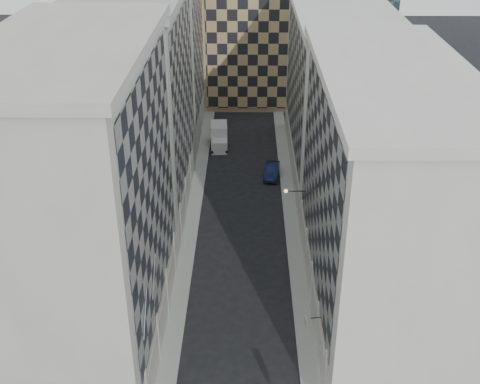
{
  "coord_description": "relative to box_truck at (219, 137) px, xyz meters",
  "views": [
    {
      "loc": [
        0.54,
        -25.82,
        32.97
      ],
      "look_at": [
        0.03,
        12.38,
        12.35
      ],
      "focal_mm": 45.0,
      "sensor_mm": 36.0,
      "label": 1
    }
  ],
  "objects": [
    {
      "name": "bldg_right_a",
      "position": [
        14.12,
        -33.24,
        9.05
      ],
      "size": [
        10.8,
        26.8,
        20.7
      ],
      "color": "#BCB6AC",
      "rests_on": "ground"
    },
    {
      "name": "sidewalk_east",
      "position": [
        8.49,
        -18.24,
        -1.2
      ],
      "size": [
        1.5,
        100.0,
        0.15
      ],
      "primitive_type": "cube",
      "color": "#989893",
      "rests_on": "ground"
    },
    {
      "name": "bracket_lamp",
      "position": [
        7.62,
        -24.24,
        4.93
      ],
      "size": [
        1.98,
        0.36,
        0.36
      ],
      "color": "black",
      "rests_on": "ground"
    },
    {
      "name": "flagpoles_left",
      "position": [
        -2.66,
        -42.24,
        6.73
      ],
      "size": [
        0.1,
        6.33,
        2.33
      ],
      "color": "gray",
      "rests_on": "ground"
    },
    {
      "name": "bldg_left_c",
      "position": [
        -7.64,
        6.76,
        9.56
      ],
      "size": [
        10.8,
        22.8,
        21.7
      ],
      "color": "#A7A096",
      "rests_on": "ground"
    },
    {
      "name": "bldg_right_b",
      "position": [
        14.13,
        -6.24,
        8.58
      ],
      "size": [
        10.8,
        28.8,
        19.7
      ],
      "color": "#BCB6AC",
      "rests_on": "ground"
    },
    {
      "name": "bldg_left_b",
      "position": [
        -7.64,
        -15.24,
        10.05
      ],
      "size": [
        10.8,
        22.8,
        22.7
      ],
      "color": "gray",
      "rests_on": "ground"
    },
    {
      "name": "sidewalk_west",
      "position": [
        -2.01,
        -18.24,
        -1.2
      ],
      "size": [
        1.5,
        100.0,
        0.15
      ],
      "primitive_type": "cube",
      "color": "#989893",
      "rests_on": "ground"
    },
    {
      "name": "dark_car",
      "position": [
        6.74,
        -8.96,
        -0.51
      ],
      "size": [
        2.17,
        4.8,
        1.53
      ],
      "primitive_type": "imported",
      "rotation": [
        0.0,
        0.0,
        -0.12
      ],
      "color": "#10193B",
      "rests_on": "ground"
    },
    {
      "name": "tan_block",
      "position": [
        5.24,
        19.65,
        8.17
      ],
      "size": [
        16.8,
        14.8,
        18.8
      ],
      "color": "tan",
      "rests_on": "ground"
    },
    {
      "name": "shop_sign",
      "position": [
        8.2,
        -39.96,
        2.57
      ],
      "size": [
        1.19,
        0.71,
        0.79
      ],
      "rotation": [
        0.0,
        0.0,
        0.15
      ],
      "color": "black",
      "rests_on": "ground"
    },
    {
      "name": "bldg_left_a",
      "position": [
        -7.64,
        -37.24,
        10.55
      ],
      "size": [
        10.8,
        22.8,
        23.7
      ],
      "color": "#A7A096",
      "rests_on": "ground"
    },
    {
      "name": "box_truck",
      "position": [
        0.0,
        0.0,
        0.0
      ],
      "size": [
        2.46,
        5.43,
        2.92
      ],
      "rotation": [
        0.0,
        0.0,
        0.06
      ],
      "color": "silver",
      "rests_on": "ground"
    }
  ]
}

